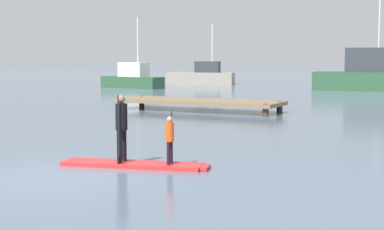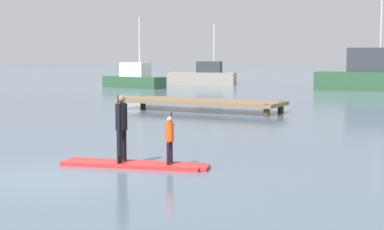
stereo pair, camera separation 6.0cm
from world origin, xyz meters
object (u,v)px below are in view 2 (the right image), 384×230
at_px(paddleboard_near, 135,164).
at_px(paddler_child_solo, 170,137).
at_px(fishing_boat_green_midground, 203,76).
at_px(paddler_adult, 121,124).
at_px(fishing_boat_white_large, 381,76).
at_px(trawler_grey_distant, 134,78).

height_order(paddleboard_near, paddler_child_solo, paddler_child_solo).
xyz_separation_m(paddleboard_near, fishing_boat_green_midground, (-16.56, 37.02, 0.69)).
bearing_deg(paddler_child_solo, paddler_adult, -165.07).
xyz_separation_m(paddleboard_near, paddler_child_solo, (0.85, 0.22, 0.70)).
height_order(fishing_boat_white_large, trawler_grey_distant, fishing_boat_white_large).
bearing_deg(trawler_grey_distant, paddleboard_near, -56.99).
bearing_deg(fishing_boat_green_midground, trawler_grey_distant, -106.57).
distance_m(fishing_boat_white_large, trawler_grey_distant, 19.29).
xyz_separation_m(paddler_adult, fishing_boat_white_large, (-0.04, 34.47, 0.04)).
height_order(paddler_child_solo, trawler_grey_distant, trawler_grey_distant).
height_order(paddler_adult, paddler_child_solo, paddler_adult).
bearing_deg(fishing_boat_green_midground, paddler_adult, -66.37).
relative_size(paddler_child_solo, fishing_boat_white_large, 0.12).
bearing_deg(fishing_boat_white_large, paddler_child_solo, -87.98).
bearing_deg(trawler_grey_distant, paddler_adult, -57.52).
bearing_deg(trawler_grey_distant, fishing_boat_white_large, 15.86).
height_order(paddleboard_near, fishing_boat_green_midground, fishing_boat_green_midground).
xyz_separation_m(fishing_boat_white_large, fishing_boat_green_midground, (-16.20, 2.63, -0.33)).
xyz_separation_m(paddleboard_near, fishing_boat_white_large, (-0.36, 34.38, 1.03)).
relative_size(paddler_child_solo, fishing_boat_green_midground, 0.20).
bearing_deg(paddleboard_near, trawler_grey_distant, 123.01).
bearing_deg(paddleboard_near, fishing_boat_green_midground, 114.10).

